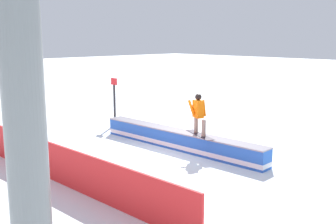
# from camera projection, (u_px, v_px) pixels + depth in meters

# --- Properties ---
(ground_plane) EXTENTS (120.00, 120.00, 0.00)m
(ground_plane) POSITION_uv_depth(u_px,v_px,m) (179.00, 149.00, 14.16)
(ground_plane) COLOR white
(grind_box) EXTENTS (7.02, 0.91, 0.66)m
(grind_box) POSITION_uv_depth(u_px,v_px,m) (179.00, 140.00, 14.10)
(grind_box) COLOR blue
(grind_box) RESTS_ON ground_plane
(snowboarder) EXTENTS (1.58, 0.86, 1.37)m
(snowboarder) POSITION_uv_depth(u_px,v_px,m) (199.00, 113.00, 13.37)
(snowboarder) COLOR black
(snowboarder) RESTS_ON grind_box
(safety_fence) EXTENTS (10.08, 0.50, 1.06)m
(safety_fence) POSITION_uv_depth(u_px,v_px,m) (56.00, 163.00, 10.83)
(safety_fence) COLOR red
(safety_fence) RESTS_ON ground_plane
(trail_marker) EXTENTS (0.40, 0.10, 2.10)m
(trail_marker) POSITION_uv_depth(u_px,v_px,m) (114.00, 100.00, 17.79)
(trail_marker) COLOR #262628
(trail_marker) RESTS_ON ground_plane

